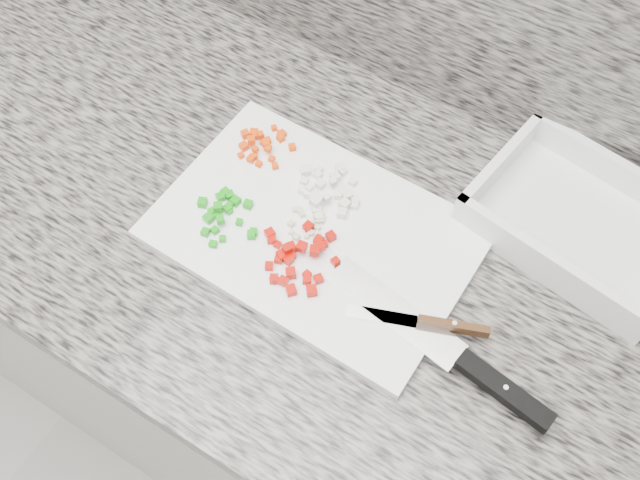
# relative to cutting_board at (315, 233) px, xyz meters

# --- Properties ---
(cabinet) EXTENTS (3.92, 0.62, 0.86)m
(cabinet) POSITION_rel_cutting_board_xyz_m (-0.11, 0.01, -0.48)
(cabinet) COLOR silver
(cabinet) RESTS_ON ground
(countertop) EXTENTS (3.96, 0.64, 0.04)m
(countertop) POSITION_rel_cutting_board_xyz_m (-0.11, 0.01, -0.03)
(countertop) COLOR slate
(countertop) RESTS_ON cabinet
(cutting_board) EXTENTS (0.42, 0.29, 0.01)m
(cutting_board) POSITION_rel_cutting_board_xyz_m (0.00, 0.00, 0.00)
(cutting_board) COLOR white
(cutting_board) RESTS_ON countertop
(carrot_pile) EXTENTS (0.08, 0.08, 0.02)m
(carrot_pile) POSITION_rel_cutting_board_xyz_m (-0.14, 0.08, 0.01)
(carrot_pile) COLOR #E43F04
(carrot_pile) RESTS_ON cutting_board
(onion_pile) EXTENTS (0.10, 0.11, 0.02)m
(onion_pile) POSITION_rel_cutting_board_xyz_m (-0.02, 0.06, 0.01)
(onion_pile) COLOR silver
(onion_pile) RESTS_ON cutting_board
(green_pepper_pile) EXTENTS (0.10, 0.09, 0.02)m
(green_pepper_pile) POSITION_rel_cutting_board_xyz_m (-0.11, -0.04, 0.01)
(green_pepper_pile) COLOR #12930D
(green_pepper_pile) RESTS_ON cutting_board
(red_pepper_pile) EXTENTS (0.11, 0.11, 0.02)m
(red_pepper_pile) POSITION_rel_cutting_board_xyz_m (0.00, -0.05, 0.01)
(red_pepper_pile) COLOR #B10B02
(red_pepper_pile) RESTS_ON cutting_board
(garlic_pile) EXTENTS (0.06, 0.05, 0.01)m
(garlic_pile) POSITION_rel_cutting_board_xyz_m (-0.01, 0.00, 0.01)
(garlic_pile) COLOR beige
(garlic_pile) RESTS_ON cutting_board
(chef_knife) EXTENTS (0.32, 0.08, 0.02)m
(chef_knife) POSITION_rel_cutting_board_xyz_m (0.25, -0.07, 0.01)
(chef_knife) COLOR white
(chef_knife) RESTS_ON cutting_board
(paring_knife) EXTENTS (0.17, 0.07, 0.02)m
(paring_knife) POSITION_rel_cutting_board_xyz_m (0.20, -0.04, 0.01)
(paring_knife) COLOR white
(paring_knife) RESTS_ON cutting_board
(tray) EXTENTS (0.30, 0.24, 0.06)m
(tray) POSITION_rel_cutting_board_xyz_m (0.30, 0.19, 0.01)
(tray) COLOR silver
(tray) RESTS_ON countertop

